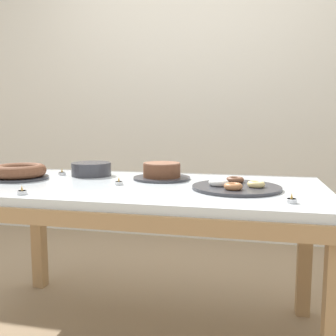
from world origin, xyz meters
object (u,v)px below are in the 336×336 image
tealight_left_edge (62,173)px  tealight_near_front (22,192)px  cake_golden_bundt (19,172)px  tealight_centre (119,183)px  pastry_platter (236,186)px  plate_stack (91,169)px  cake_chocolate_round (162,172)px  tealight_near_cakes (292,200)px

tealight_left_edge → tealight_near_front: bearing=-77.7°
cake_golden_bundt → tealight_left_edge: cake_golden_bundt is taller
tealight_near_front → tealight_centre: 0.42m
pastry_platter → plate_stack: plate_stack is taller
tealight_near_front → cake_chocolate_round: bearing=48.8°
pastry_platter → tealight_left_edge: bearing=166.6°
tealight_centre → tealight_near_front: bearing=-134.3°
pastry_platter → tealight_centre: size_ratio=9.48×
tealight_near_front → plate_stack: bearing=85.2°
cake_golden_bundt → plate_stack: (0.30, 0.19, -0.00)m
tealight_left_edge → cake_golden_bundt: bearing=-128.3°
tealight_near_cakes → tealight_left_edge: 1.23m
cake_golden_bundt → cake_chocolate_round: bearing=12.3°
pastry_platter → tealight_near_cakes: size_ratio=9.48×
tealight_near_cakes → tealight_left_edge: same height
tealight_near_cakes → cake_golden_bundt: bearing=167.5°
plate_stack → tealight_near_cakes: bearing=-26.0°
tealight_centre → cake_golden_bundt: bearing=174.2°
cake_golden_bundt → plate_stack: size_ratio=1.34×
tealight_near_cakes → tealight_centre: size_ratio=1.00×
pastry_platter → plate_stack: size_ratio=1.81×
cake_chocolate_round → cake_golden_bundt: size_ratio=1.01×
tealight_near_front → tealight_near_cakes: same height
tealight_near_front → cake_golden_bundt: bearing=125.5°
tealight_left_edge → tealight_centre: 0.47m
tealight_left_edge → tealight_centre: same height
cake_chocolate_round → plate_stack: size_ratio=1.36×
pastry_platter → tealight_near_cakes: pastry_platter is taller
cake_chocolate_round → pastry_platter: size_ratio=0.75×
cake_chocolate_round → pastry_platter: (0.38, -0.20, -0.02)m
cake_chocolate_round → plate_stack: 0.40m
cake_golden_bundt → tealight_left_edge: (0.14, 0.18, -0.03)m
plate_stack → tealight_centre: plate_stack is taller
plate_stack → tealight_near_front: size_ratio=5.25×
pastry_platter → tealight_left_edge: (-0.94, 0.22, -0.00)m
cake_chocolate_round → tealight_left_edge: cake_chocolate_round is taller
tealight_near_cakes → tealight_centre: bearing=162.7°
cake_chocolate_round → tealight_near_front: (-0.45, -0.51, -0.03)m
plate_stack → tealight_near_front: 0.55m
tealight_near_front → tealight_centre: size_ratio=1.00×
pastry_platter → tealight_near_front: pastry_platter is taller
tealight_near_front → tealight_left_edge: 0.54m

